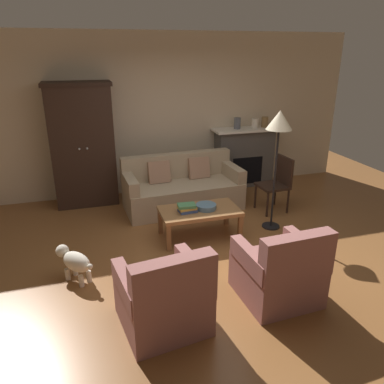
% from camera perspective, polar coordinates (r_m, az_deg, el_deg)
% --- Properties ---
extents(ground_plane, '(9.60, 9.60, 0.00)m').
position_cam_1_polar(ground_plane, '(4.95, 1.97, -9.28)').
color(ground_plane, brown).
extents(back_wall, '(7.20, 0.10, 2.80)m').
position_cam_1_polar(back_wall, '(6.83, -4.76, 11.72)').
color(back_wall, beige).
rests_on(back_wall, ground).
extents(fireplace, '(1.26, 0.48, 1.12)m').
position_cam_1_polar(fireplace, '(7.25, 7.99, 5.40)').
color(fireplace, '#4C4947').
rests_on(fireplace, ground).
extents(armoire, '(1.06, 0.57, 2.03)m').
position_cam_1_polar(armoire, '(6.44, -16.39, 6.90)').
color(armoire, black).
rests_on(armoire, ground).
extents(couch, '(1.96, 0.96, 0.86)m').
position_cam_1_polar(couch, '(6.21, -1.53, 0.46)').
color(couch, tan).
rests_on(couch, ground).
extents(coffee_table, '(1.10, 0.60, 0.42)m').
position_cam_1_polar(coffee_table, '(5.19, 1.16, -3.22)').
color(coffee_table, olive).
rests_on(coffee_table, ground).
extents(fruit_bowl, '(0.28, 0.28, 0.07)m').
position_cam_1_polar(fruit_bowl, '(5.17, 2.17, -2.25)').
color(fruit_bowl, slate).
rests_on(fruit_bowl, coffee_table).
extents(book_stack, '(0.27, 0.20, 0.11)m').
position_cam_1_polar(book_stack, '(5.07, -0.75, -2.46)').
color(book_stack, '#38569E').
rests_on(book_stack, coffee_table).
extents(mantel_vase_slate, '(0.12, 0.12, 0.21)m').
position_cam_1_polar(mantel_vase_slate, '(7.01, 6.96, 10.42)').
color(mantel_vase_slate, '#565B66').
rests_on(mantel_vase_slate, fireplace).
extents(mantel_vase_cream, '(0.12, 0.12, 0.18)m').
position_cam_1_polar(mantel_vase_cream, '(7.16, 9.65, 10.38)').
color(mantel_vase_cream, beige).
rests_on(mantel_vase_cream, fireplace).
extents(mantel_vase_bronze, '(0.13, 0.13, 0.19)m').
position_cam_1_polar(mantel_vase_bronze, '(7.25, 11.10, 10.48)').
color(mantel_vase_bronze, olive).
rests_on(mantel_vase_bronze, fireplace).
extents(armchair_near_left, '(0.87, 0.87, 0.88)m').
position_cam_1_polar(armchair_near_left, '(3.63, -4.30, -15.99)').
color(armchair_near_left, '#935B56').
rests_on(armchair_near_left, ground).
extents(armchair_near_right, '(0.82, 0.81, 0.88)m').
position_cam_1_polar(armchair_near_right, '(4.08, 13.28, -11.97)').
color(armchair_near_right, '#935B56').
rests_on(armchair_near_right, ground).
extents(side_chair_wooden, '(0.47, 0.47, 0.90)m').
position_cam_1_polar(side_chair_wooden, '(6.17, 12.98, 1.72)').
color(side_chair_wooden, black).
rests_on(side_chair_wooden, ground).
extents(floor_lamp, '(0.36, 0.36, 1.74)m').
position_cam_1_polar(floor_lamp, '(5.27, 13.20, 9.61)').
color(floor_lamp, black).
rests_on(floor_lamp, ground).
extents(dog, '(0.43, 0.48, 0.39)m').
position_cam_1_polar(dog, '(4.50, -17.56, -10.08)').
color(dog, beige).
rests_on(dog, ground).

